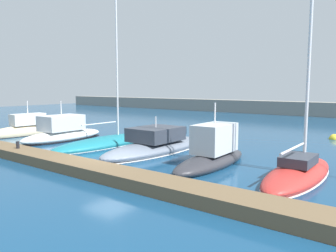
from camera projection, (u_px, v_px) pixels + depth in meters
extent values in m
plane|color=navy|center=(110.00, 164.00, 18.63)|extent=(120.00, 120.00, 0.00)
cube|color=brown|center=(79.00, 167.00, 16.95)|extent=(35.33, 1.65, 0.55)
cube|color=gray|center=(307.00, 109.00, 50.11)|extent=(108.00, 2.61, 2.10)
ellipsoid|color=beige|center=(24.00, 133.00, 29.81)|extent=(2.09, 6.76, 1.35)
ellipsoid|color=black|center=(24.00, 135.00, 29.84)|extent=(2.11, 6.83, 0.12)
cube|color=silver|center=(28.00, 119.00, 30.03)|extent=(1.40, 3.00, 1.02)
cube|color=black|center=(34.00, 117.00, 30.42)|extent=(1.14, 0.80, 0.57)
cylinder|color=silver|center=(27.00, 107.00, 29.90)|extent=(0.08, 0.08, 1.16)
ellipsoid|color=white|center=(63.00, 136.00, 27.20)|extent=(2.57, 7.52, 1.02)
ellipsoid|color=black|center=(63.00, 140.00, 27.24)|extent=(2.59, 7.60, 0.12)
cube|color=silver|center=(62.00, 123.00, 26.99)|extent=(2.15, 3.34, 1.22)
cube|color=black|center=(74.00, 119.00, 27.97)|extent=(1.89, 0.87, 0.69)
cylinder|color=silver|center=(61.00, 108.00, 26.85)|extent=(0.08, 0.08, 1.16)
ellipsoid|color=#19707F|center=(108.00, 143.00, 24.96)|extent=(2.84, 9.96, 0.96)
ellipsoid|color=silver|center=(108.00, 144.00, 24.98)|extent=(2.86, 10.06, 0.12)
cylinder|color=silver|center=(116.00, 36.00, 24.86)|extent=(0.13, 0.13, 14.94)
cylinder|color=silver|center=(99.00, 124.00, 24.14)|extent=(0.10, 3.21, 0.09)
ellipsoid|color=slate|center=(157.00, 148.00, 22.40)|extent=(3.20, 9.72, 1.01)
ellipsoid|color=silver|center=(157.00, 151.00, 22.42)|extent=(3.23, 9.81, 0.12)
cube|color=#333842|center=(156.00, 134.00, 22.22)|extent=(2.65, 3.36, 0.90)
cube|color=black|center=(169.00, 130.00, 23.37)|extent=(2.36, 0.86, 0.50)
cylinder|color=silver|center=(156.00, 122.00, 22.13)|extent=(0.08, 0.08, 0.74)
ellipsoid|color=#2D2D33|center=(211.00, 162.00, 18.29)|extent=(2.19, 7.06, 0.97)
cube|color=silver|center=(215.00, 138.00, 18.43)|extent=(1.63, 2.92, 1.58)
cube|color=black|center=(220.00, 132.00, 18.97)|extent=(1.41, 0.76, 0.89)
cylinder|color=silver|center=(215.00, 113.00, 18.26)|extent=(0.08, 0.08, 1.18)
ellipsoid|color=#B72D28|center=(298.00, 174.00, 15.75)|extent=(2.26, 7.73, 0.95)
ellipsoid|color=silver|center=(298.00, 178.00, 15.78)|extent=(2.28, 7.81, 0.12)
cylinder|color=silver|center=(293.00, 149.00, 14.77)|extent=(0.13, 3.30, 0.11)
cube|color=#333842|center=(298.00, 160.00, 15.65)|extent=(1.34, 2.10, 0.45)
sphere|color=white|center=(233.00, 128.00, 34.79)|extent=(0.67, 0.67, 0.67)
sphere|color=yellow|center=(334.00, 139.00, 27.61)|extent=(0.88, 0.88, 0.88)
cylinder|color=black|center=(18.00, 145.00, 20.49)|extent=(0.20, 0.20, 0.44)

